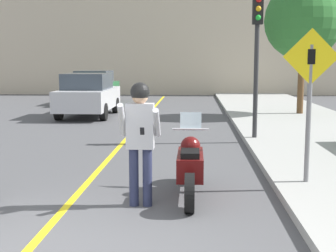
{
  "coord_description": "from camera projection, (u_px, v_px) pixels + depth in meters",
  "views": [
    {
      "loc": [
        1.27,
        -4.69,
        2.12
      ],
      "look_at": [
        0.85,
        2.74,
        1.1
      ],
      "focal_mm": 50.0,
      "sensor_mm": 36.0,
      "label": 1
    }
  ],
  "objects": [
    {
      "name": "motorcycle",
      "position": [
        190.0,
        166.0,
        7.38
      ],
      "size": [
        0.62,
        2.23,
        1.27
      ],
      "color": "black",
      "rests_on": "ground"
    },
    {
      "name": "parked_car_green",
      "position": [
        95.0,
        87.0,
        23.59
      ],
      "size": [
        1.88,
        4.2,
        1.68
      ],
      "color": "black",
      "rests_on": "ground"
    },
    {
      "name": "person_biker",
      "position": [
        140.0,
        130.0,
        6.78
      ],
      "size": [
        0.59,
        0.49,
        1.83
      ],
      "color": "#282D4C",
      "rests_on": "ground"
    },
    {
      "name": "crossing_sign",
      "position": [
        310.0,
        91.0,
        7.58
      ],
      "size": [
        0.91,
        0.08,
        2.51
      ],
      "color": "slate",
      "rests_on": "sidewalk_curb"
    },
    {
      "name": "street_tree",
      "position": [
        303.0,
        21.0,
        17.64
      ],
      "size": [
        2.93,
        2.93,
        4.99
      ],
      "color": "brown",
      "rests_on": "sidewalk_curb"
    },
    {
      "name": "traffic_light",
      "position": [
        257.0,
        39.0,
        11.99
      ],
      "size": [
        0.26,
        0.3,
        3.69
      ],
      "color": "#2D2D30",
      "rests_on": "sidewalk_curb"
    },
    {
      "name": "road_center_line",
      "position": [
        114.0,
        153.0,
        10.96
      ],
      "size": [
        0.12,
        36.0,
        0.01
      ],
      "color": "yellow",
      "rests_on": "ground"
    },
    {
      "name": "building_backdrop",
      "position": [
        175.0,
        35.0,
        30.19
      ],
      "size": [
        28.0,
        1.2,
        7.71
      ],
      "color": "beige",
      "rests_on": "ground"
    },
    {
      "name": "parked_car_silver",
      "position": [
        88.0,
        95.0,
        18.15
      ],
      "size": [
        1.88,
        4.2,
        1.68
      ],
      "color": "black",
      "rests_on": "ground"
    }
  ]
}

